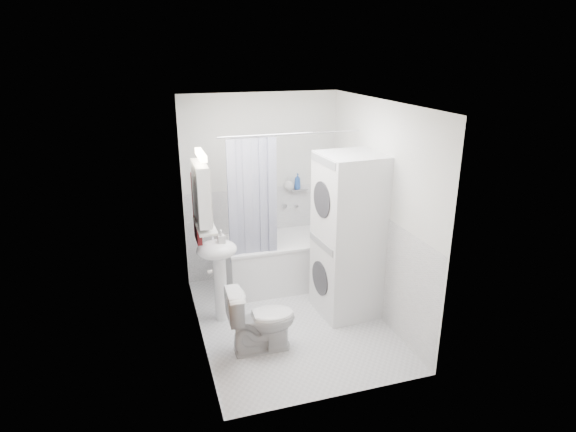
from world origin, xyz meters
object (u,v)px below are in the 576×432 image
object	(u,v)px
sink	(218,262)
washer_dryer	(349,236)
bathtub	(289,258)
toilet	(261,319)

from	to	relation	value
sink	washer_dryer	distance (m)	1.47
bathtub	washer_dryer	xyz separation A→B (m)	(0.43, -0.87, 0.58)
bathtub	sink	distance (m)	1.24
washer_dryer	bathtub	bearing A→B (deg)	112.56
bathtub	washer_dryer	size ratio (longest dim) A/B	0.88
bathtub	washer_dryer	bearing A→B (deg)	-63.74
washer_dryer	sink	bearing A→B (deg)	167.13
bathtub	washer_dryer	world-z (taller)	washer_dryer
toilet	bathtub	bearing A→B (deg)	-26.20
sink	toilet	distance (m)	0.84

